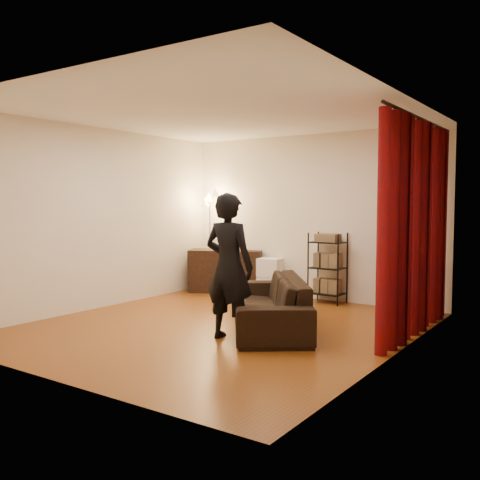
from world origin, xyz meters
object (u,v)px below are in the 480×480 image
Objects in this scene: media_cabinet at (226,271)px; storage_boxes at (270,277)px; person at (229,267)px; floor_lamp at (210,241)px; wire_shelf at (328,268)px; sofa at (268,303)px.

media_cabinet is 0.87m from storage_boxes.
person is 0.95× the size of floor_lamp.
wire_shelf is (-0.03, 2.71, -0.29)m from person.
sofa is 1.30× the size of person.
person is at bearing -77.95° from media_cabinet.
sofa is 0.91m from person.
person is at bearing -42.26° from sofa.
media_cabinet is 1.15× the size of wire_shelf.
person reaches higher than wire_shelf.
sofa is 2.81m from media_cabinet.
person is at bearing -48.84° from floor_lamp.
floor_lamp is (-1.19, -0.12, 0.57)m from storage_boxes.
person reaches higher than sofa.
wire_shelf reaches higher than sofa.
wire_shelf is (-0.11, 1.97, 0.24)m from sofa.
person is 2.62× the size of storage_boxes.
sofa is at bearing -38.45° from floor_lamp.
wire_shelf is at bearing 2.13° from floor_lamp.
floor_lamp is at bearing 161.95° from wire_shelf.
person is at bearing -109.63° from wire_shelf.
storage_boxes is 0.58× the size of wire_shelf.
floor_lamp is (-2.38, 1.89, 0.57)m from sofa.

